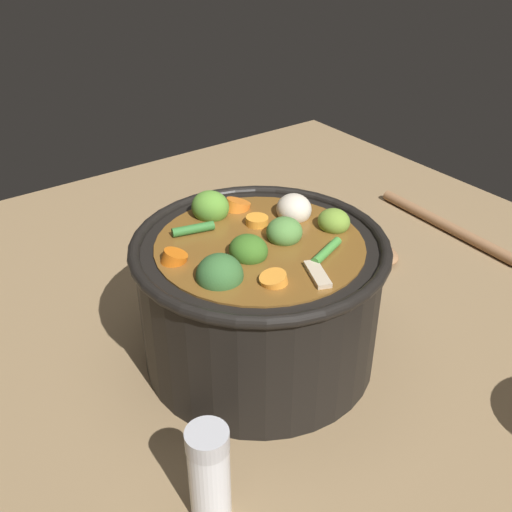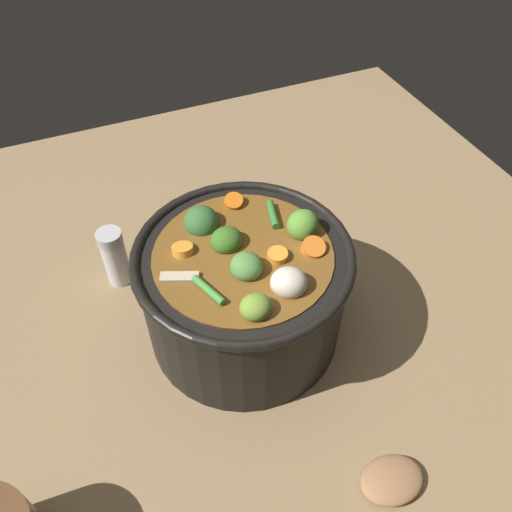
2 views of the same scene
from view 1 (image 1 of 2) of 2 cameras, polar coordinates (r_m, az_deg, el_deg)
The scene contains 4 objects.
ground_plane at distance 0.67m, azimuth 0.32°, elevation -9.21°, with size 1.10×1.10×0.00m, color #8C704C.
cooking_pot at distance 0.62m, azimuth 0.33°, elevation -3.87°, with size 0.26×0.26×0.17m.
wooden_spoon at distance 0.89m, azimuth 14.55°, elevation 1.61°, with size 0.25×0.18×0.02m.
salt_shaker at distance 0.51m, azimuth -4.45°, elevation -19.72°, with size 0.03×0.03×0.09m.
Camera 1 is at (0.41, -0.30, 0.44)m, focal length 42.37 mm.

